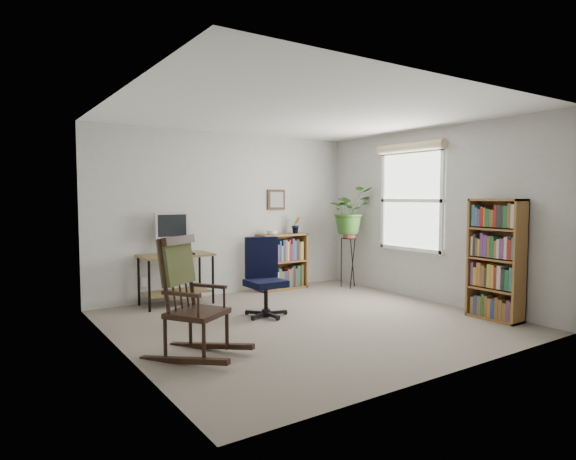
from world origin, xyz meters
TOP-DOWN VIEW (x-y plane):
  - floor at (0.00, 0.00)m, footprint 4.20×4.00m
  - ceiling at (0.00, 0.00)m, footprint 4.20×4.00m
  - wall_back at (0.00, 2.00)m, footprint 4.20×0.00m
  - wall_front at (0.00, -2.00)m, footprint 4.20×0.00m
  - wall_left at (-2.10, 0.00)m, footprint 0.00×4.00m
  - wall_right at (2.10, 0.00)m, footprint 0.00×4.00m
  - window at (2.06, 0.30)m, footprint 0.12×1.20m
  - desk at (-0.95, 1.70)m, footprint 0.95×0.52m
  - monitor at (-0.95, 1.84)m, footprint 0.46×0.16m
  - keyboard at (-0.95, 1.58)m, footprint 0.40×0.15m
  - office_chair at (-0.28, 0.47)m, footprint 0.65×0.65m
  - rocking_chair at (-1.56, -0.46)m, footprint 1.01×1.12m
  - low_bookshelf at (0.83, 1.82)m, footprint 0.83×0.28m
  - tall_bookshelf at (1.92, -1.16)m, footprint 0.27×0.63m
  - plant_stand at (1.80, 1.34)m, footprint 0.30×0.30m
  - spider_plant at (1.80, 1.34)m, footprint 1.69×1.88m
  - potted_plant_small at (1.11, 1.83)m, footprint 0.13×0.24m
  - framed_picture at (0.83, 1.97)m, footprint 0.32×0.04m

SIDE VIEW (x-z plane):
  - floor at x=0.00m, z-range 0.00..0.00m
  - desk at x=-0.95m, z-range 0.00..0.69m
  - low_bookshelf at x=0.83m, z-range 0.00..0.87m
  - plant_stand at x=1.80m, z-range 0.00..0.93m
  - office_chair at x=-0.28m, z-range 0.00..0.97m
  - rocking_chair at x=-1.56m, z-range 0.00..1.12m
  - keyboard at x=-0.95m, z-range 0.69..0.71m
  - tall_bookshelf at x=1.92m, z-range 0.00..1.43m
  - potted_plant_small at x=1.11m, z-range 0.87..0.98m
  - monitor at x=-0.95m, z-range 0.69..1.25m
  - wall_back at x=0.00m, z-range 0.00..2.40m
  - wall_front at x=0.00m, z-range 0.00..2.40m
  - wall_left at x=-2.10m, z-range 0.00..2.40m
  - wall_right at x=2.10m, z-range 0.00..2.40m
  - window at x=2.06m, z-range 0.65..2.15m
  - framed_picture at x=0.83m, z-range 1.25..1.57m
  - spider_plant at x=1.80m, z-range 0.86..2.33m
  - ceiling at x=0.00m, z-range 2.40..2.40m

